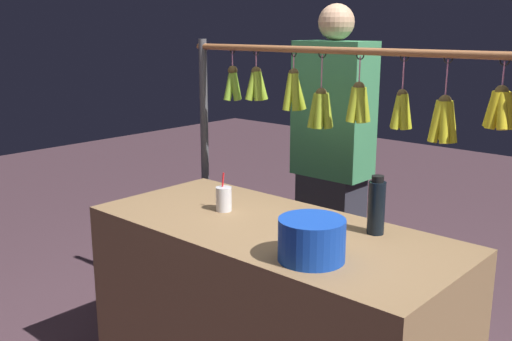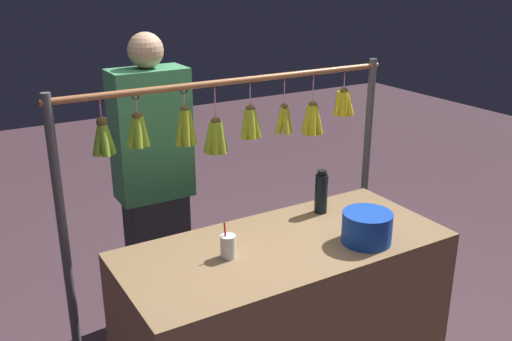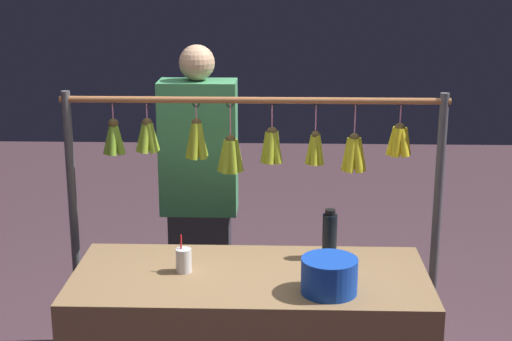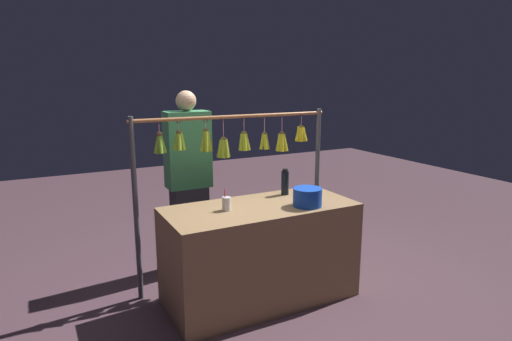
{
  "view_description": "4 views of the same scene",
  "coord_description": "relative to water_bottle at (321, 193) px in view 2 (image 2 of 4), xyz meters",
  "views": [
    {
      "loc": [
        -1.5,
        1.76,
        1.63
      ],
      "look_at": [
        0.09,
        0.0,
        1.05
      ],
      "focal_mm": 41.48,
      "sensor_mm": 36.0,
      "label": 1
    },
    {
      "loc": [
        1.35,
        2.0,
        2.07
      ],
      "look_at": [
        0.16,
        0.0,
        1.23
      ],
      "focal_mm": 39.84,
      "sensor_mm": 36.0,
      "label": 2
    },
    {
      "loc": [
        -0.13,
        3.17,
        2.19
      ],
      "look_at": [
        -0.03,
        0.0,
        1.31
      ],
      "focal_mm": 54.04,
      "sensor_mm": 36.0,
      "label": 3
    },
    {
      "loc": [
        1.63,
        3.02,
        1.87
      ],
      "look_at": [
        0.04,
        0.0,
        1.13
      ],
      "focal_mm": 30.4,
      "sensor_mm": 36.0,
      "label": 4
    }
  ],
  "objects": [
    {
      "name": "market_counter",
      "position": [
        0.36,
        0.21,
        -0.53
      ],
      "size": [
        1.58,
        0.71,
        0.83
      ],
      "primitive_type": "cube",
      "color": "olive",
      "rests_on": "ground"
    },
    {
      "name": "drink_cup",
      "position": [
        0.66,
        0.19,
        -0.06
      ],
      "size": [
        0.07,
        0.07,
        0.17
      ],
      "color": "silver",
      "rests_on": "market_counter"
    },
    {
      "name": "water_bottle",
      "position": [
        0.0,
        0.0,
        0.0
      ],
      "size": [
        0.07,
        0.07,
        0.24
      ],
      "color": "black",
      "rests_on": "market_counter"
    },
    {
      "name": "display_rack",
      "position": [
        0.35,
        -0.27,
        0.22
      ],
      "size": [
        1.88,
        0.13,
        1.57
      ],
      "color": "#4C4C51",
      "rests_on": "ground"
    },
    {
      "name": "blue_bucket",
      "position": [
        0.02,
        0.39,
        -0.04
      ],
      "size": [
        0.24,
        0.24,
        0.15
      ],
      "primitive_type": "cylinder",
      "color": "#1643B7",
      "rests_on": "market_counter"
    },
    {
      "name": "vendor_person",
      "position": [
        0.68,
        -0.67,
        -0.08
      ],
      "size": [
        0.42,
        0.23,
        1.75
      ],
      "color": "#2D2D38",
      "rests_on": "ground"
    }
  ]
}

